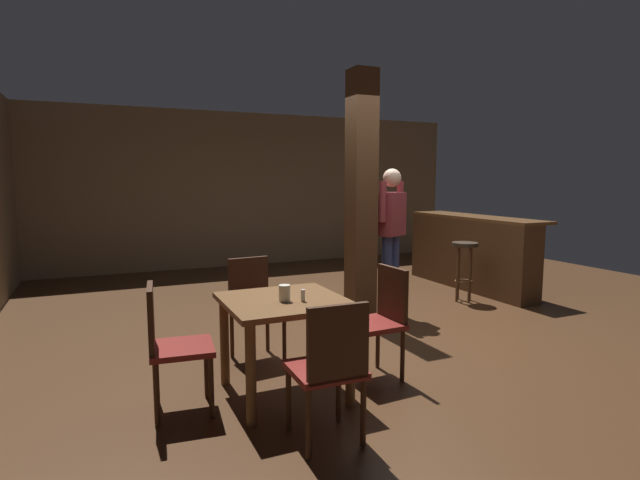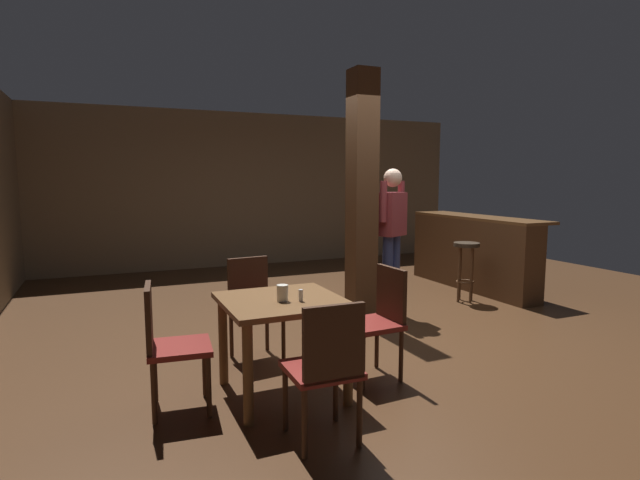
# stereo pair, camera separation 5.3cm
# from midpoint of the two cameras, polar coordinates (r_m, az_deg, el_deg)

# --- Properties ---
(ground_plane) EXTENTS (10.80, 10.80, 0.00)m
(ground_plane) POSITION_cam_midpoint_polar(r_m,az_deg,el_deg) (5.57, 7.08, -9.80)
(ground_plane) COLOR #422816
(wall_back) EXTENTS (8.00, 0.10, 2.80)m
(wall_back) POSITION_cam_midpoint_polar(r_m,az_deg,el_deg) (9.47, -7.09, 5.73)
(wall_back) COLOR #756047
(wall_back) RESTS_ON ground_plane
(pillar) EXTENTS (0.28, 0.28, 2.80)m
(pillar) POSITION_cam_midpoint_polar(r_m,az_deg,el_deg) (5.65, 4.47, 4.91)
(pillar) COLOR #4C301C
(pillar) RESTS_ON ground_plane
(dining_table) EXTENTS (0.87, 0.87, 0.73)m
(dining_table) POSITION_cam_midpoint_polar(r_m,az_deg,el_deg) (3.73, -4.53, -8.71)
(dining_table) COLOR brown
(dining_table) RESTS_ON ground_plane
(chair_north) EXTENTS (0.47, 0.47, 0.89)m
(chair_north) POSITION_cam_midpoint_polar(r_m,az_deg,el_deg) (4.52, -7.90, -7.12)
(chair_north) COLOR maroon
(chair_north) RESTS_ON ground_plane
(chair_south) EXTENTS (0.43, 0.43, 0.89)m
(chair_south) POSITION_cam_midpoint_polar(r_m,az_deg,el_deg) (3.06, 0.63, -14.07)
(chair_south) COLOR maroon
(chair_south) RESTS_ON ground_plane
(chair_west) EXTENTS (0.46, 0.46, 0.89)m
(chair_west) POSITION_cam_midpoint_polar(r_m,az_deg,el_deg) (3.61, -17.18, -11.01)
(chair_west) COLOR maroon
(chair_west) RESTS_ON ground_plane
(chair_east) EXTENTS (0.44, 0.44, 0.89)m
(chair_east) POSITION_cam_midpoint_polar(r_m,az_deg,el_deg) (4.08, 6.52, -8.66)
(chair_east) COLOR maroon
(chair_east) RESTS_ON ground_plane
(napkin_cup) EXTENTS (0.08, 0.08, 0.12)m
(napkin_cup) POSITION_cam_midpoint_polar(r_m,az_deg,el_deg) (3.61, -4.49, -6.07)
(napkin_cup) COLOR silver
(napkin_cup) RESTS_ON dining_table
(salt_shaker) EXTENTS (0.03, 0.03, 0.09)m
(salt_shaker) POSITION_cam_midpoint_polar(r_m,az_deg,el_deg) (3.60, -2.38, -6.36)
(salt_shaker) COLOR silver
(salt_shaker) RESTS_ON dining_table
(standing_person) EXTENTS (0.45, 0.33, 1.72)m
(standing_person) POSITION_cam_midpoint_polar(r_m,az_deg,el_deg) (5.84, 7.87, 1.03)
(standing_person) COLOR maroon
(standing_person) RESTS_ON ground_plane
(bar_counter) EXTENTS (0.56, 2.36, 1.06)m
(bar_counter) POSITION_cam_midpoint_polar(r_m,az_deg,el_deg) (7.62, 16.53, -1.29)
(bar_counter) COLOR brown
(bar_counter) RESTS_ON ground_plane
(bar_stool_near) EXTENTS (0.33, 0.33, 0.78)m
(bar_stool_near) POSITION_cam_midpoint_polar(r_m,az_deg,el_deg) (6.79, 15.97, -1.97)
(bar_stool_near) COLOR #2D2319
(bar_stool_near) RESTS_ON ground_plane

